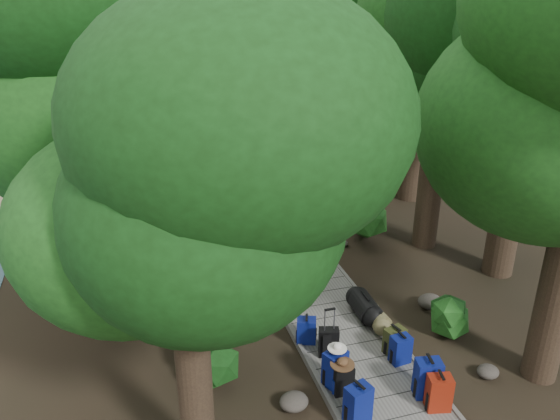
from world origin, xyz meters
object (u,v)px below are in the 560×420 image
object	(u,v)px
backpack_left_a	(358,403)
backpack_left_c	(335,366)
backpack_right_c	(401,348)
backpack_right_b	(428,376)
kayak	(146,156)
backpack_right_a	(439,391)
duffel_right_black	(364,306)
backpack_left_d	(306,329)
backpack_left_b	(343,378)
suitcase_on_boardwalk	(329,342)
sun_lounger	(296,142)
backpack_right_d	(395,340)
duffel_right_khaki	(377,318)
lone_suitcase_on_sand	(247,165)

from	to	relation	value
backpack_left_a	backpack_left_c	size ratio (longest dim) A/B	1.03
backpack_right_c	backpack_right_b	bearing A→B (deg)	-95.40
backpack_left_a	backpack_left_c	distance (m)	0.94
backpack_right_b	kayak	xyz separation A→B (m)	(-3.71, 15.14, -0.33)
backpack_left_a	backpack_right_a	bearing A→B (deg)	-20.61
backpack_left_c	backpack_right_c	xyz separation A→B (m)	(1.39, 0.21, -0.06)
backpack_right_a	backpack_left_c	bearing A→B (deg)	156.25
backpack_right_b	duffel_right_black	xyz separation A→B (m)	(-0.03, 2.47, -0.14)
backpack_left_a	backpack_left_d	bearing A→B (deg)	76.20
backpack_left_b	backpack_left_d	distance (m)	1.55
duffel_right_black	backpack_right_a	bearing A→B (deg)	-87.12
backpack_left_b	suitcase_on_boardwalk	distance (m)	1.03
backpack_right_b	kayak	size ratio (longest dim) A/B	0.24
backpack_left_a	backpack_left_b	bearing A→B (deg)	70.90
backpack_left_d	kayak	xyz separation A→B (m)	(-2.22, 13.14, -0.23)
backpack_left_d	backpack_left_b	bearing A→B (deg)	-65.31
backpack_left_b	backpack_left_a	bearing A→B (deg)	-89.90
backpack_left_b	sun_lounger	xyz separation A→B (m)	(3.82, 14.30, -0.08)
backpack_right_d	duffel_right_black	xyz separation A→B (m)	(-0.04, 1.27, -0.05)
backpack_left_c	backpack_right_a	world-z (taller)	backpack_left_c
backpack_right_a	backpack_right_d	world-z (taller)	backpack_right_a
sun_lounger	backpack_left_c	bearing A→B (deg)	-104.76
backpack_left_c	sun_lounger	size ratio (longest dim) A/B	0.36
backpack_left_a	backpack_left_c	xyz separation A→B (m)	(-0.01, 0.94, -0.01)
backpack_left_b	sun_lounger	world-z (taller)	backpack_left_b
backpack_right_a	duffel_right_black	world-z (taller)	backpack_right_a
duffel_right_khaki	kayak	bearing A→B (deg)	101.89
backpack_left_d	sun_lounger	world-z (taller)	backpack_left_d
backpack_left_a	suitcase_on_boardwalk	xyz separation A→B (m)	(0.16, 1.71, -0.09)
lone_suitcase_on_sand	sun_lounger	distance (m)	3.62
backpack_right_b	duffel_right_black	size ratio (longest dim) A/B	1.00
suitcase_on_boardwalk	backpack_right_b	bearing A→B (deg)	-33.33
backpack_right_a	lone_suitcase_on_sand	world-z (taller)	backpack_right_a
duffel_right_black	kayak	world-z (taller)	duffel_right_black
backpack_right_a	duffel_right_black	size ratio (longest dim) A/B	0.90
backpack_right_b	duffel_right_black	world-z (taller)	backpack_right_b
backpack_right_c	kayak	xyz separation A→B (m)	(-3.69, 14.23, -0.25)
backpack_left_d	suitcase_on_boardwalk	world-z (taller)	suitcase_on_boardwalk
backpack_left_d	duffel_right_khaki	size ratio (longest dim) A/B	0.97
backpack_left_d	backpack_right_d	size ratio (longest dim) A/B	0.98
backpack_right_b	sun_lounger	bearing A→B (deg)	91.27
kayak	backpack_left_a	bearing A→B (deg)	-98.61
backpack_right_c	duffel_right_black	size ratio (longest dim) A/B	0.79
backpack_right_c	duffel_right_khaki	distance (m)	1.15
backpack_right_a	sun_lounger	bearing A→B (deg)	93.50
duffel_right_khaki	sun_lounger	size ratio (longest dim) A/B	0.28
sun_lounger	duffel_right_khaki	bearing A→B (deg)	-100.09
backpack_left_c	duffel_right_black	size ratio (longest dim) A/B	0.96
backpack_left_d	backpack_right_b	xyz separation A→B (m)	(1.49, -2.00, 0.10)
backpack_left_b	backpack_right_b	bearing A→B (deg)	-15.63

